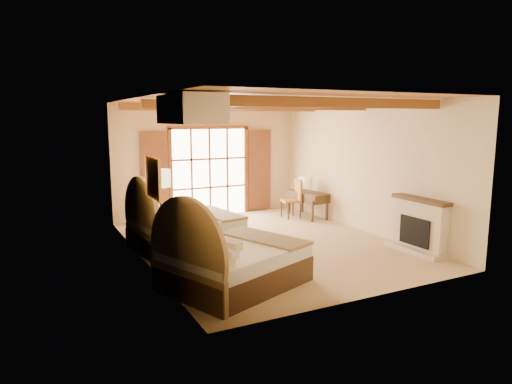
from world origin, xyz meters
TOP-DOWN VIEW (x-y plane):
  - floor at (0.00, 0.00)m, footprint 7.00×7.00m
  - wall_back at (0.00, 3.50)m, footprint 5.50×0.00m
  - wall_left at (-2.75, 0.00)m, footprint 0.00×7.00m
  - wall_right at (2.75, 0.00)m, footprint 0.00×7.00m
  - ceiling at (0.00, 0.00)m, footprint 7.00×7.00m
  - ceiling_beams at (0.00, 0.00)m, footprint 5.39×4.60m
  - french_doors at (0.00, 3.44)m, footprint 3.95×0.08m
  - fireplace at (2.60, -2.00)m, footprint 0.46×1.40m
  - painting at (-2.70, -0.75)m, footprint 0.06×0.95m
  - canopy_valance at (-2.40, -2.00)m, footprint 0.70×1.40m
  - bed_near at (-1.85, -2.04)m, footprint 2.77×2.34m
  - bed_far at (-1.84, 0.55)m, footprint 2.42×1.96m
  - nightstand at (-2.46, -0.66)m, footprint 0.59×0.59m
  - floor_lamp at (-2.50, -0.45)m, footprint 0.39×0.39m
  - armchair at (-1.71, 2.44)m, footprint 1.00×1.01m
  - ottoman at (-1.10, 2.31)m, footprint 0.52×0.52m
  - desk at (2.40, 1.97)m, footprint 0.73×1.41m
  - desk_chair at (1.95, 2.08)m, footprint 0.58×0.58m
  - desk_lamp at (2.48, 2.44)m, footprint 0.18×0.18m

SIDE VIEW (x-z plane):
  - floor at x=0.00m, z-range 0.00..0.00m
  - ottoman at x=-1.10m, z-range 0.00..0.37m
  - nightstand at x=-2.46m, z-range 0.00..0.55m
  - desk_chair at x=1.95m, z-range -0.21..0.90m
  - armchair at x=-1.71m, z-range 0.00..0.72m
  - desk at x=2.40m, z-range 0.03..0.75m
  - bed_far at x=-1.84m, z-range -0.28..1.16m
  - bed_near at x=-1.85m, z-range -0.29..1.17m
  - fireplace at x=2.60m, z-range -0.07..1.09m
  - desk_lamp at x=2.48m, z-range 0.82..1.18m
  - french_doors at x=0.00m, z-range -0.05..2.55m
  - floor_lamp at x=-2.50m, z-range 0.65..2.52m
  - wall_back at x=0.00m, z-range -1.15..4.35m
  - wall_left at x=-2.75m, z-range -1.90..5.10m
  - wall_right at x=2.75m, z-range -1.90..5.10m
  - painting at x=-2.70m, z-range 1.38..2.12m
  - canopy_valance at x=-2.40m, z-range 2.73..3.18m
  - ceiling_beams at x=0.00m, z-range 2.99..3.17m
  - ceiling at x=0.00m, z-range 3.20..3.20m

